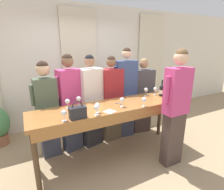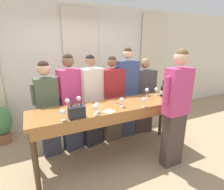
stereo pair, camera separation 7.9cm
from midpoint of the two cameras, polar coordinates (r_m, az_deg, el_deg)
The scene contains 27 objects.
ground_plane at distance 3.27m, azimuth 1.26°, elevation -19.32°, with size 18.00×18.00×0.00m, color tan.
wall_back at distance 4.34m, azimuth -9.40°, elevation 9.38°, with size 12.00×0.06×2.80m.
curtain_panel_center at distance 4.29m, azimuth -9.11°, elevation 8.55°, with size 0.84×0.03×2.69m.
curtain_panel_right at distance 5.29m, azimuth 13.61°, elevation 9.72°, with size 0.84×0.03×2.69m.
tasting_bar at distance 2.84m, azimuth 1.58°, elevation -5.37°, with size 2.63×0.65×0.96m.
wine_bottle at distance 3.41m, azimuth 16.86°, elevation 1.38°, with size 0.08×0.08×0.31m.
handbag at distance 2.36m, azimuth -10.54°, elevation -5.39°, with size 0.22×0.12×0.24m.
wine_glass_front_left at distance 3.38m, azimuth 21.31°, elevation 0.80°, with size 0.07×0.07×0.15m.
wine_glass_front_mid at distance 2.83m, azimuth -10.04°, elevation -1.18°, with size 0.07×0.07×0.15m.
wine_glass_front_right at distance 2.76m, azimuth 11.19°, elevation -1.65°, with size 0.07×0.07×0.15m.
wine_glass_center_left at distance 3.46m, azimuth 14.90°, elevation 1.72°, with size 0.07×0.07×0.15m.
wine_glass_center_mid at distance 2.73m, azimuth -13.57°, elevation -2.01°, with size 0.07×0.07×0.15m.
wine_glass_center_right at distance 2.49m, azimuth -4.12°, elevation -3.37°, with size 0.07×0.07×0.15m.
wine_glass_back_left at distance 3.37m, azimuth 11.99°, elevation 1.55°, with size 0.07×0.07×0.15m.
wine_glass_back_mid at distance 2.71m, azimuth 4.03°, elevation -1.72°, with size 0.07×0.07×0.15m.
wine_glass_back_right at distance 2.41m, azimuth -4.52°, elevation -4.11°, with size 0.07×0.07×0.15m.
wine_glass_near_host at distance 2.31m, azimuth -14.87°, elevation -5.52°, with size 0.07×0.07×0.15m.
napkin at distance 2.55m, azimuth -0.07°, elevation -5.40°, with size 0.19×0.19×0.00m.
pen at distance 2.87m, azimuth 2.92°, elevation -2.85°, with size 0.07×0.12×0.01m.
guest_olive_jacket at distance 3.13m, azimuth -19.54°, elevation -4.10°, with size 0.47×0.27×1.66m.
guest_pink_top at distance 3.17m, azimuth -12.55°, elevation -2.46°, with size 0.50×0.31×1.76m.
guest_cream_sweater at distance 3.28m, azimuth -6.03°, elevation -2.15°, with size 0.54×0.36×1.73m.
guest_striped_shirt at distance 3.45m, azimuth 0.67°, elevation -1.43°, with size 0.54×0.29×1.70m.
guest_navy_coat at distance 3.58m, azimuth 5.51°, elevation 0.67°, with size 0.52×0.28×1.84m.
guest_beige_cap at distance 3.84m, azimuth 10.84°, elevation -0.45°, with size 0.57×0.31×1.63m.
host_pouring at distance 2.83m, azimuth 20.90°, elevation -4.09°, with size 0.50×0.21×1.85m.
potted_plant at distance 4.05m, azimuth -32.02°, elevation -7.86°, with size 0.40×0.40×0.76m.
Camera 2 is at (-1.18, -2.39, 1.90)m, focal length 28.00 mm.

